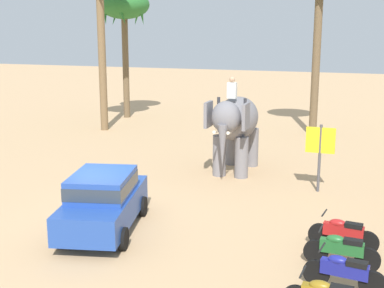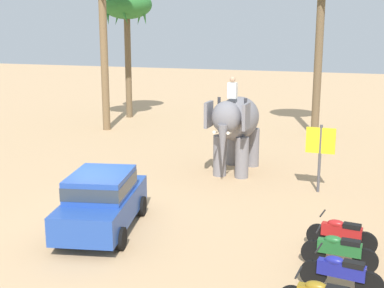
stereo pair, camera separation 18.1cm
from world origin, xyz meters
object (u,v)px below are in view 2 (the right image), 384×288
at_px(motorcycle_mid_row, 339,250).
at_px(motorcycle_fourth_in_row, 341,233).
at_px(motorcycle_second_in_row, 341,272).
at_px(signboard_yellow, 320,145).
at_px(elephant_with_mahout, 236,123).
at_px(car_sedan_foreground, 102,199).
at_px(palm_tree_left_of_road, 127,8).

xyz_separation_m(motorcycle_mid_row, motorcycle_fourth_in_row, (-0.05, 1.10, 0.00)).
distance_m(motorcycle_second_in_row, signboard_yellow, 7.34).
relative_size(elephant_with_mahout, motorcycle_second_in_row, 2.16).
height_order(car_sedan_foreground, motorcycle_fourth_in_row, car_sedan_foreground).
bearing_deg(signboard_yellow, motorcycle_mid_row, -78.01).
height_order(car_sedan_foreground, motorcycle_second_in_row, car_sedan_foreground).
bearing_deg(motorcycle_mid_row, signboard_yellow, 101.99).
xyz_separation_m(car_sedan_foreground, motorcycle_second_in_row, (6.65, -1.25, -0.46)).
height_order(motorcycle_mid_row, signboard_yellow, signboard_yellow).
bearing_deg(elephant_with_mahout, signboard_yellow, -22.68).
distance_m(motorcycle_second_in_row, motorcycle_mid_row, 1.18).
bearing_deg(car_sedan_foreground, motorcycle_mid_row, -0.70).
distance_m(car_sedan_foreground, palm_tree_left_of_road, 20.62).
xyz_separation_m(motorcycle_second_in_row, motorcycle_mid_row, (-0.15, 1.17, 0.00)).
relative_size(motorcycle_second_in_row, motorcycle_fourth_in_row, 1.00).
xyz_separation_m(elephant_with_mahout, motorcycle_fourth_in_row, (4.68, -6.27, -1.53)).
bearing_deg(palm_tree_left_of_road, car_sedan_foreground, -64.40).
bearing_deg(motorcycle_fourth_in_row, motorcycle_second_in_row, -85.02).
height_order(motorcycle_mid_row, palm_tree_left_of_road, palm_tree_left_of_road).
height_order(elephant_with_mahout, motorcycle_second_in_row, elephant_with_mahout).
relative_size(elephant_with_mahout, palm_tree_left_of_road, 0.48).
bearing_deg(car_sedan_foreground, motorcycle_fourth_in_row, 9.00).
relative_size(car_sedan_foreground, motorcycle_second_in_row, 2.44).
relative_size(motorcycle_mid_row, palm_tree_left_of_road, 0.22).
bearing_deg(motorcycle_second_in_row, car_sedan_foreground, 169.33).
height_order(elephant_with_mahout, palm_tree_left_of_road, palm_tree_left_of_road).
bearing_deg(palm_tree_left_of_road, signboard_yellow, -40.95).
xyz_separation_m(palm_tree_left_of_road, signboard_yellow, (13.76, -11.94, -5.25)).
distance_m(motorcycle_mid_row, signboard_yellow, 6.18).
xyz_separation_m(elephant_with_mahout, motorcycle_second_in_row, (4.88, -8.54, -1.53)).
relative_size(motorcycle_mid_row, signboard_yellow, 0.75).
bearing_deg(motorcycle_fourth_in_row, palm_tree_left_of_road, 131.76).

